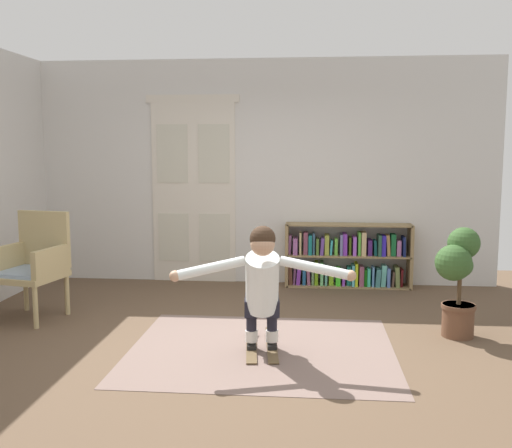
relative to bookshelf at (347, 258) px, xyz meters
name	(u,v)px	position (x,y,z in m)	size (l,w,h in m)	color
ground_plane	(241,346)	(-1.09, -2.39, -0.37)	(7.20, 7.20, 0.00)	brown
back_wall	(264,172)	(-1.09, 0.21, 1.08)	(6.00, 0.10, 2.90)	silver
double_door	(194,189)	(-2.01, 0.15, 0.86)	(1.22, 0.05, 2.45)	beige
rug	(262,349)	(-0.89, -2.48, -0.37)	(2.31, 1.96, 0.01)	#766058
bookshelf	(347,258)	(0.00, 0.00, 0.00)	(1.60, 0.30, 0.81)	olive
wicker_chair	(33,262)	(-3.34, -1.69, 0.21)	(0.71, 0.71, 1.10)	tan
potted_plant	(458,274)	(0.90, -1.91, 0.22)	(0.43, 0.43, 1.03)	brown
skis_pair	(262,346)	(-0.90, -2.45, -0.35)	(0.35, 0.82, 0.07)	brown
person_skier	(262,281)	(-0.88, -2.65, 0.29)	(1.48, 0.65, 1.07)	white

